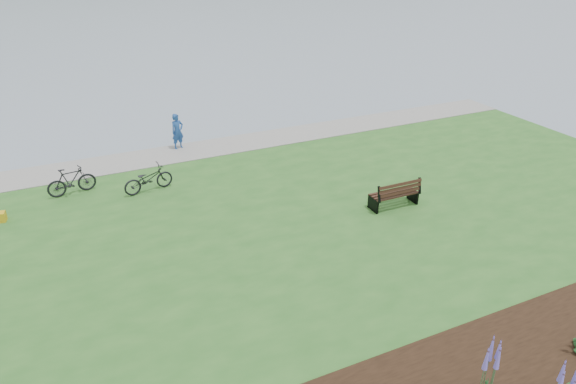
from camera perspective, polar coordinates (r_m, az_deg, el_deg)
name	(u,v)px	position (r m, az deg, el deg)	size (l,w,h in m)	color
ground	(261,224)	(18.52, -3.01, -3.55)	(600.00, 600.00, 0.00)	slate
lawn	(284,246)	(16.84, -0.42, -6.04)	(34.00, 20.00, 0.40)	#275C20
shoreline_path	(205,149)	(24.27, -9.26, 4.74)	(34.00, 2.20, 0.03)	gray
garden_bed	(552,378)	(13.53, 27.24, -17.86)	(24.00, 4.40, 0.04)	black
park_bench	(396,193)	(18.91, 11.90, -0.16)	(1.82, 0.75, 1.12)	black
person	(177,129)	(24.25, -12.21, 6.91)	(0.71, 0.49, 1.97)	navy
bicycle_a	(148,179)	(20.46, -15.27, 1.40)	(1.94, 0.68, 1.02)	black
bicycle_b	(71,181)	(21.17, -22.94, 1.14)	(1.80, 0.52, 1.09)	black
pannier	(3,217)	(20.35, -29.14, -2.41)	(0.20, 0.32, 0.34)	gold
echium_4	(490,375)	(11.70, 21.50, -18.38)	(0.62, 0.62, 2.19)	#143919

